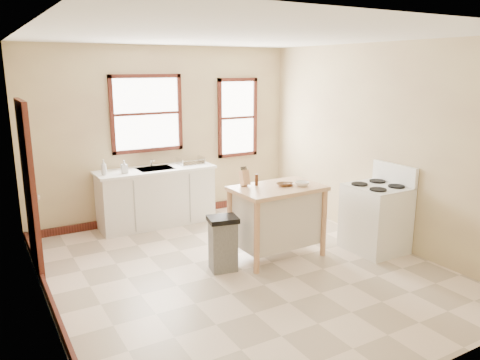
{
  "coord_description": "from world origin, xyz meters",
  "views": [
    {
      "loc": [
        -2.75,
        -4.66,
        2.46
      ],
      "look_at": [
        0.19,
        0.4,
        1.05
      ],
      "focal_mm": 35.0,
      "sensor_mm": 36.0,
      "label": 1
    }
  ],
  "objects_px": {
    "knife_block": "(245,178)",
    "pepper_grinder": "(257,180)",
    "bowl_c": "(302,184)",
    "gas_stove": "(376,209)",
    "dish_rack": "(190,161)",
    "bowl_b": "(289,184)",
    "trash_bin": "(223,244)",
    "soap_bottle_b": "(124,167)",
    "kitchen_island": "(277,221)",
    "bowl_a": "(283,185)",
    "soap_bottle_a": "(104,167)"
  },
  "relations": [
    {
      "from": "knife_block",
      "to": "pepper_grinder",
      "type": "distance_m",
      "value": 0.16
    },
    {
      "from": "bowl_c",
      "to": "gas_stove",
      "type": "bearing_deg",
      "value": -20.67
    },
    {
      "from": "dish_rack",
      "to": "bowl_b",
      "type": "distance_m",
      "value": 2.13
    },
    {
      "from": "knife_block",
      "to": "pepper_grinder",
      "type": "height_order",
      "value": "knife_block"
    },
    {
      "from": "bowl_c",
      "to": "trash_bin",
      "type": "xyz_separation_m",
      "value": [
        -1.12,
        0.09,
        -0.64
      ]
    },
    {
      "from": "dish_rack",
      "to": "soap_bottle_b",
      "type": "bearing_deg",
      "value": -179.76
    },
    {
      "from": "bowl_b",
      "to": "trash_bin",
      "type": "relative_size",
      "value": 0.21
    },
    {
      "from": "pepper_grinder",
      "to": "trash_bin",
      "type": "relative_size",
      "value": 0.22
    },
    {
      "from": "trash_bin",
      "to": "bowl_b",
      "type": "bearing_deg",
      "value": 13.0
    },
    {
      "from": "kitchen_island",
      "to": "bowl_a",
      "type": "relative_size",
      "value": 7.07
    },
    {
      "from": "bowl_a",
      "to": "trash_bin",
      "type": "height_order",
      "value": "bowl_a"
    },
    {
      "from": "bowl_c",
      "to": "trash_bin",
      "type": "relative_size",
      "value": 0.27
    },
    {
      "from": "bowl_a",
      "to": "bowl_b",
      "type": "bearing_deg",
      "value": -10.61
    },
    {
      "from": "knife_block",
      "to": "gas_stove",
      "type": "bearing_deg",
      "value": -25.69
    },
    {
      "from": "soap_bottle_a",
      "to": "dish_rack",
      "type": "height_order",
      "value": "soap_bottle_a"
    },
    {
      "from": "dish_rack",
      "to": "kitchen_island",
      "type": "distance_m",
      "value": 2.13
    },
    {
      "from": "dish_rack",
      "to": "pepper_grinder",
      "type": "relative_size",
      "value": 2.75
    },
    {
      "from": "kitchen_island",
      "to": "bowl_b",
      "type": "xyz_separation_m",
      "value": [
        0.16,
        -0.03,
        0.49
      ]
    },
    {
      "from": "bowl_c",
      "to": "gas_stove",
      "type": "xyz_separation_m",
      "value": [
        0.99,
        -0.37,
        -0.39
      ]
    },
    {
      "from": "bowl_c",
      "to": "knife_block",
      "type": "bearing_deg",
      "value": 149.22
    },
    {
      "from": "bowl_b",
      "to": "trash_bin",
      "type": "xyz_separation_m",
      "value": [
        -0.99,
        -0.01,
        -0.63
      ]
    },
    {
      "from": "dish_rack",
      "to": "bowl_b",
      "type": "height_order",
      "value": "dish_rack"
    },
    {
      "from": "bowl_c",
      "to": "dish_rack",
      "type": "bearing_deg",
      "value": 105.48
    },
    {
      "from": "trash_bin",
      "to": "gas_stove",
      "type": "distance_m",
      "value": 2.18
    },
    {
      "from": "bowl_b",
      "to": "soap_bottle_b",
      "type": "bearing_deg",
      "value": 128.94
    },
    {
      "from": "soap_bottle_b",
      "to": "pepper_grinder",
      "type": "height_order",
      "value": "soap_bottle_b"
    },
    {
      "from": "bowl_c",
      "to": "bowl_b",
      "type": "bearing_deg",
      "value": 141.9
    },
    {
      "from": "pepper_grinder",
      "to": "soap_bottle_b",
      "type": "bearing_deg",
      "value": 125.13
    },
    {
      "from": "kitchen_island",
      "to": "bowl_a",
      "type": "xyz_separation_m",
      "value": [
        0.07,
        -0.02,
        0.5
      ]
    },
    {
      "from": "dish_rack",
      "to": "pepper_grinder",
      "type": "distance_m",
      "value": 1.86
    },
    {
      "from": "kitchen_island",
      "to": "knife_block",
      "type": "xyz_separation_m",
      "value": [
        -0.35,
        0.25,
        0.58
      ]
    },
    {
      "from": "kitchen_island",
      "to": "pepper_grinder",
      "type": "relative_size",
      "value": 7.78
    },
    {
      "from": "dish_rack",
      "to": "kitchen_island",
      "type": "bearing_deg",
      "value": -86.34
    },
    {
      "from": "kitchen_island",
      "to": "bowl_c",
      "type": "xyz_separation_m",
      "value": [
        0.29,
        -0.14,
        0.51
      ]
    },
    {
      "from": "bowl_b",
      "to": "bowl_c",
      "type": "bearing_deg",
      "value": -38.1
    },
    {
      "from": "soap_bottle_a",
      "to": "pepper_grinder",
      "type": "bearing_deg",
      "value": -47.29
    },
    {
      "from": "soap_bottle_b",
      "to": "bowl_b",
      "type": "distance_m",
      "value": 2.54
    },
    {
      "from": "dish_rack",
      "to": "bowl_b",
      "type": "bearing_deg",
      "value": -82.33
    },
    {
      "from": "trash_bin",
      "to": "dish_rack",
      "type": "bearing_deg",
      "value": 88.3
    },
    {
      "from": "gas_stove",
      "to": "bowl_c",
      "type": "bearing_deg",
      "value": 159.33
    },
    {
      "from": "kitchen_island",
      "to": "trash_bin",
      "type": "distance_m",
      "value": 0.85
    },
    {
      "from": "soap_bottle_b",
      "to": "bowl_b",
      "type": "xyz_separation_m",
      "value": [
        1.59,
        -1.97,
        -0.05
      ]
    },
    {
      "from": "soap_bottle_a",
      "to": "trash_bin",
      "type": "relative_size",
      "value": 0.33
    },
    {
      "from": "dish_rack",
      "to": "bowl_c",
      "type": "xyz_separation_m",
      "value": [
        0.6,
        -2.18,
        0.01
      ]
    },
    {
      "from": "dish_rack",
      "to": "trash_bin",
      "type": "relative_size",
      "value": 0.6
    },
    {
      "from": "bowl_c",
      "to": "trash_bin",
      "type": "height_order",
      "value": "bowl_c"
    },
    {
      "from": "bowl_a",
      "to": "bowl_c",
      "type": "distance_m",
      "value": 0.25
    },
    {
      "from": "soap_bottle_a",
      "to": "pepper_grinder",
      "type": "height_order",
      "value": "soap_bottle_a"
    },
    {
      "from": "bowl_c",
      "to": "trash_bin",
      "type": "bearing_deg",
      "value": 175.21
    },
    {
      "from": "dish_rack",
      "to": "bowl_c",
      "type": "relative_size",
      "value": 2.25
    }
  ]
}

